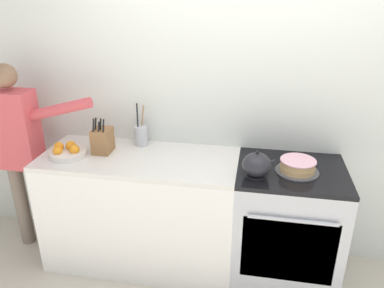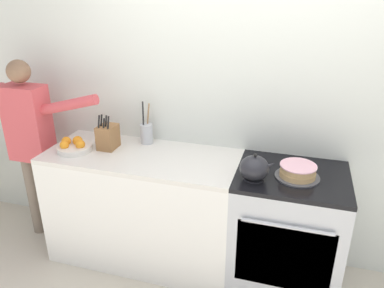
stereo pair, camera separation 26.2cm
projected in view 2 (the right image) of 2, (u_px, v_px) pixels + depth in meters
name	position (u px, v px, depth m)	size (l,w,h in m)	color
wall_back	(249.00, 102.00, 2.77)	(8.00, 0.04, 2.60)	silver
counter_cabinet	(144.00, 207.00, 3.00)	(1.47, 0.64, 0.92)	white
stove_range	(286.00, 231.00, 2.71)	(0.75, 0.67, 0.92)	#B7BABF
layer_cake	(298.00, 172.00, 2.47)	(0.29, 0.29, 0.09)	#4C4C51
tea_kettle	(255.00, 168.00, 2.43)	(0.23, 0.19, 0.19)	#232328
knife_block	(108.00, 137.00, 2.89)	(0.13, 0.16, 0.28)	olive
utensil_crock	(146.00, 133.00, 2.99)	(0.10, 0.10, 0.34)	#B7BABF
fruit_bowl	(74.00, 146.00, 2.87)	(0.27, 0.27, 0.10)	silver
person_baker	(32.00, 138.00, 3.08)	(0.91, 0.20, 1.58)	#7A6B5B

